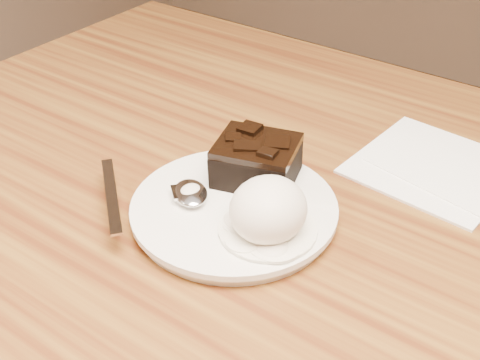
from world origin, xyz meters
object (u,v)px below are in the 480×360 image
Objects in this scene: plate at (234,211)px; brownie at (257,163)px; ice_cream_scoop at (268,210)px; napkin at (434,166)px; spoon at (191,194)px.

plate is 2.56× the size of brownie.
brownie is 1.07× the size of ice_cream_scoop.
napkin is (0.13, 0.15, -0.03)m from brownie.
ice_cream_scoop is (0.05, -0.01, 0.03)m from plate.
napkin is at bearing 70.29° from ice_cream_scoop.
brownie is at bearing 131.63° from ice_cream_scoop.
ice_cream_scoop reaches higher than brownie.
spoon is 1.18× the size of napkin.
ice_cream_scoop is at bearing -48.37° from brownie.
ice_cream_scoop is 0.23m from napkin.
ice_cream_scoop is 0.09m from spoon.
brownie is at bearing 14.79° from spoon.
spoon is at bearing -178.24° from ice_cream_scoop.
spoon is 0.28m from napkin.
ice_cream_scoop is at bearing -109.71° from napkin.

